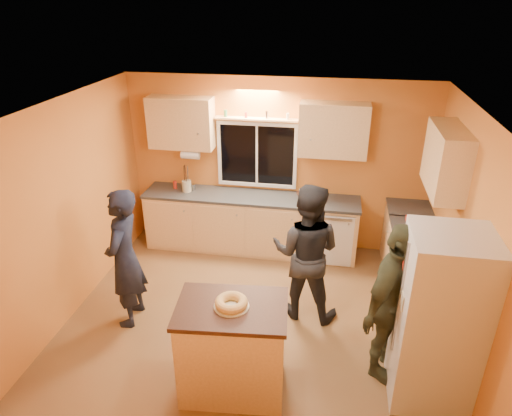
% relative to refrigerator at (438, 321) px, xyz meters
% --- Properties ---
extents(ground, '(4.50, 4.50, 0.00)m').
position_rel_refrigerator_xyz_m(ground, '(-1.89, 0.80, -0.90)').
color(ground, brown).
rests_on(ground, ground).
extents(room_shell, '(4.54, 4.04, 2.61)m').
position_rel_refrigerator_xyz_m(room_shell, '(-1.77, 1.21, 0.72)').
color(room_shell, orange).
rests_on(room_shell, ground).
extents(back_counter, '(4.23, 0.62, 0.90)m').
position_rel_refrigerator_xyz_m(back_counter, '(-1.88, 2.50, -0.45)').
color(back_counter, tan).
rests_on(back_counter, ground).
extents(right_counter, '(0.62, 1.84, 0.90)m').
position_rel_refrigerator_xyz_m(right_counter, '(0.06, 1.30, -0.45)').
color(right_counter, tan).
rests_on(right_counter, ground).
extents(refrigerator, '(0.72, 0.70, 1.80)m').
position_rel_refrigerator_xyz_m(refrigerator, '(0.00, 0.00, 0.00)').
color(refrigerator, silver).
rests_on(refrigerator, ground).
extents(island, '(1.10, 0.80, 1.01)m').
position_rel_refrigerator_xyz_m(island, '(-1.90, -0.27, -0.39)').
color(island, tan).
rests_on(island, ground).
extents(bundt_pastry, '(0.31, 0.31, 0.09)m').
position_rel_refrigerator_xyz_m(bundt_pastry, '(-1.90, -0.27, 0.15)').
color(bundt_pastry, tan).
rests_on(bundt_pastry, island).
extents(person_left, '(0.46, 0.66, 1.72)m').
position_rel_refrigerator_xyz_m(person_left, '(-3.36, 0.57, -0.04)').
color(person_left, black).
rests_on(person_left, ground).
extents(person_center, '(0.92, 0.76, 1.73)m').
position_rel_refrigerator_xyz_m(person_center, '(-1.30, 1.06, -0.03)').
color(person_center, black).
rests_on(person_center, ground).
extents(person_right, '(0.90, 1.10, 1.75)m').
position_rel_refrigerator_xyz_m(person_right, '(-0.39, 0.22, -0.03)').
color(person_right, '#303320').
rests_on(person_right, ground).
extents(mixing_bowl, '(0.49, 0.49, 0.09)m').
position_rel_refrigerator_xyz_m(mixing_bowl, '(-1.36, 2.52, 0.05)').
color(mixing_bowl, black).
rests_on(mixing_bowl, back_counter).
extents(utensil_crock, '(0.14, 0.14, 0.17)m').
position_rel_refrigerator_xyz_m(utensil_crock, '(-3.23, 2.51, 0.09)').
color(utensil_crock, beige).
rests_on(utensil_crock, back_counter).
extents(potted_plant, '(0.33, 0.31, 0.31)m').
position_rel_refrigerator_xyz_m(potted_plant, '(0.05, 1.26, 0.16)').
color(potted_plant, gray).
rests_on(potted_plant, right_counter).
extents(red_box, '(0.17, 0.14, 0.07)m').
position_rel_refrigerator_xyz_m(red_box, '(0.03, 2.04, 0.04)').
color(red_box, '#B0291B').
rests_on(red_box, right_counter).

